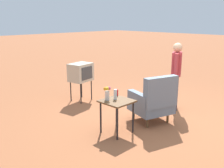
# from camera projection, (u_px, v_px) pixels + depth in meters

# --- Properties ---
(ground_plane) EXTENTS (60.00, 60.00, 0.00)m
(ground_plane) POSITION_uv_depth(u_px,v_px,m) (161.00, 118.00, 5.87)
(ground_plane) COLOR #A05B38
(armchair) EXTENTS (0.96, 0.97, 1.06)m
(armchair) POSITION_uv_depth(u_px,v_px,m) (154.00, 100.00, 5.52)
(armchair) COLOR brown
(armchair) RESTS_ON ground
(side_table) EXTENTS (0.56, 0.56, 0.67)m
(side_table) POSITION_uv_depth(u_px,v_px,m) (117.00, 105.00, 5.01)
(side_table) COLOR black
(side_table) RESTS_ON ground
(tv_on_stand) EXTENTS (0.67, 0.54, 1.03)m
(tv_on_stand) POSITION_uv_depth(u_px,v_px,m) (81.00, 72.00, 6.96)
(tv_on_stand) COLOR black
(tv_on_stand) RESTS_ON ground
(person_standing) EXTENTS (0.51, 0.36, 1.64)m
(person_standing) POSITION_uv_depth(u_px,v_px,m) (176.00, 72.00, 6.24)
(person_standing) COLOR #2D3347
(person_standing) RESTS_ON ground
(bottle_short_clear) EXTENTS (0.06, 0.06, 0.20)m
(bottle_short_clear) POSITION_uv_depth(u_px,v_px,m) (115.00, 94.00, 5.04)
(bottle_short_clear) COLOR silver
(bottle_short_clear) RESTS_ON side_table
(soda_can_red) EXTENTS (0.07, 0.07, 0.12)m
(soda_can_red) POSITION_uv_depth(u_px,v_px,m) (117.00, 93.00, 5.28)
(soda_can_red) COLOR red
(soda_can_red) RESTS_ON side_table
(flower_vase) EXTENTS (0.14, 0.09, 0.27)m
(flower_vase) POSITION_uv_depth(u_px,v_px,m) (107.00, 93.00, 4.97)
(flower_vase) COLOR silver
(flower_vase) RESTS_ON side_table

